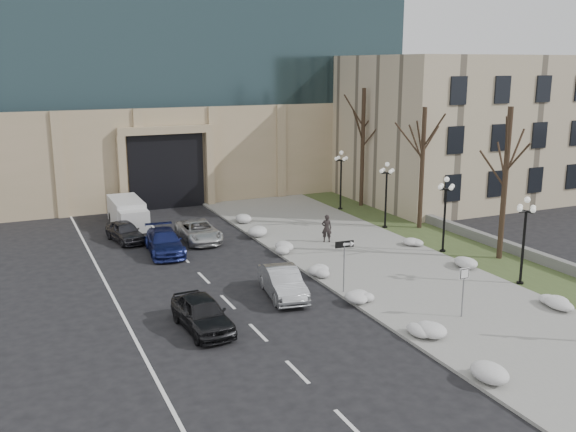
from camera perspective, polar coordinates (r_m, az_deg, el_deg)
name	(u,v)px	position (r m, az deg, el deg)	size (l,w,h in m)	color
ground	(470,362)	(26.64, 15.84, -12.36)	(160.00, 160.00, 0.00)	black
sidewalk	(363,255)	(39.17, 6.65, -3.45)	(9.00, 40.00, 0.12)	gray
curb	(295,264)	(37.13, 0.66, -4.29)	(0.30, 40.00, 0.14)	gray
grass_strip	(449,243)	(42.77, 14.15, -2.35)	(4.00, 40.00, 0.10)	#3B4B25
stone_wall	(455,228)	(45.42, 14.60, -1.07)	(0.50, 30.00, 0.70)	slate
classical_building	(463,125)	(59.91, 15.26, 7.80)	(22.00, 18.12, 12.00)	tan
car_a	(202,313)	(28.48, -7.63, -8.57)	(1.78, 4.43, 1.51)	black
car_b	(283,282)	(32.07, -0.47, -5.92)	(1.57, 4.49, 1.48)	#999CA0
car_c	(164,242)	(39.95, -10.93, -2.29)	(2.02, 4.97, 1.44)	navy
car_d	(199,231)	(42.38, -7.94, -1.33)	(2.23, 4.84, 1.34)	silver
car_e	(125,232)	(43.16, -14.28, -1.35)	(1.60, 3.97, 1.35)	#303035
pedestrian	(327,228)	(41.33, 3.45, -1.10)	(0.66, 0.43, 1.81)	black
box_truck	(128,213)	(47.32, -14.04, 0.22)	(2.11, 5.84, 1.85)	beige
one_way_sign	(348,250)	(32.06, 5.32, -3.04)	(1.04, 0.29, 2.80)	slate
keep_sign	(464,282)	(30.03, 15.35, -5.66)	(0.52, 0.07, 2.44)	slate
snow_clump_a	(492,373)	(25.28, 17.64, -13.20)	(1.10, 1.60, 0.36)	silver
snow_clump_b	(422,333)	(28.04, 11.80, -10.11)	(1.10, 1.60, 0.36)	silver
snow_clump_c	(362,299)	(31.34, 6.61, -7.34)	(1.10, 1.60, 0.36)	silver
snow_clump_d	(319,273)	(34.97, 2.81, -5.04)	(1.10, 1.60, 0.36)	silver
snow_clump_e	(286,249)	(39.17, -0.18, -2.99)	(1.10, 1.60, 0.36)	silver
snow_clump_f	(263,234)	(42.84, -2.21, -1.57)	(1.10, 1.60, 0.36)	silver
snow_clump_g	(239,220)	(46.73, -4.34, -0.33)	(1.10, 1.60, 0.36)	silver
snow_clump_h	(556,303)	(33.15, 22.69, -7.16)	(1.10, 1.60, 0.36)	silver
snow_clump_i	(463,264)	(37.76, 15.28, -4.11)	(1.10, 1.60, 0.36)	silver
snow_clump_j	(414,241)	(41.80, 11.17, -2.20)	(1.10, 1.60, 0.36)	silver
lamppost_a	(525,229)	(35.16, 20.30, -1.07)	(1.18, 1.18, 4.76)	black
lamppost_b	(445,204)	(39.89, 13.80, 1.02)	(1.18, 1.18, 4.76)	black
lamppost_c	(386,186)	(45.06, 8.74, 2.65)	(1.18, 1.18, 4.76)	black
lamppost_d	(341,172)	(50.54, 4.74, 3.92)	(1.18, 1.18, 4.76)	black
tree_near	(507,162)	(38.96, 18.85, 4.53)	(3.20, 3.20, 9.00)	black
tree_mid	(423,151)	(45.11, 11.90, 5.66)	(3.20, 3.20, 8.50)	black
tree_far	(363,131)	(51.66, 6.68, 7.52)	(3.20, 3.20, 9.50)	black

